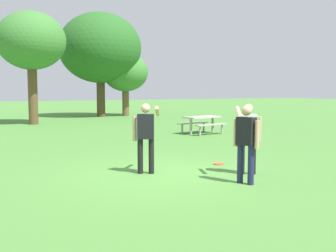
# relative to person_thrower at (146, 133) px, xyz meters

# --- Properties ---
(ground_plane) EXTENTS (120.00, 120.00, 0.00)m
(ground_plane) POSITION_rel_person_thrower_xyz_m (0.39, -0.22, -0.96)
(ground_plane) COLOR #4C8438
(person_thrower) EXTENTS (0.81, 0.58, 1.64)m
(person_thrower) POSITION_rel_person_thrower_xyz_m (0.00, 0.00, 0.00)
(person_thrower) COLOR black
(person_thrower) RESTS_ON ground
(person_catcher) EXTENTS (0.81, 0.58, 1.64)m
(person_catcher) POSITION_rel_person_thrower_xyz_m (2.09, -1.13, 0.00)
(person_catcher) COLOR black
(person_catcher) RESTS_ON ground
(person_bystander) EXTENTS (0.34, 0.58, 1.64)m
(person_bystander) POSITION_rel_person_thrower_xyz_m (1.46, -1.87, -0.02)
(person_bystander) COLOR #1E234C
(person_bystander) RESTS_ON ground
(frisbee) EXTENTS (0.28, 0.28, 0.03)m
(frisbee) POSITION_rel_person_thrower_xyz_m (2.16, 0.19, -0.95)
(frisbee) COLOR #E04733
(frisbee) RESTS_ON ground
(picnic_table_near) EXTENTS (1.96, 1.75, 0.77)m
(picnic_table_near) POSITION_rel_person_thrower_xyz_m (5.55, 6.62, -0.40)
(picnic_table_near) COLOR #B2ADA3
(picnic_table_near) RESTS_ON ground
(tree_tall_left) EXTENTS (3.78, 3.78, 6.25)m
(tree_tall_left) POSITION_rel_person_thrower_xyz_m (-0.48, 14.88, 3.63)
(tree_tall_left) COLOR brown
(tree_tall_left) RESTS_ON ground
(tree_broad_center) EXTENTS (5.83, 5.83, 7.36)m
(tree_broad_center) POSITION_rel_person_thrower_xyz_m (4.78, 19.31, 3.90)
(tree_broad_center) COLOR #4C3823
(tree_broad_center) RESTS_ON ground
(tree_far_right) EXTENTS (3.34, 3.34, 4.63)m
(tree_far_right) POSITION_rel_person_thrower_xyz_m (6.66, 19.31, 2.22)
(tree_far_right) COLOR brown
(tree_far_right) RESTS_ON ground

